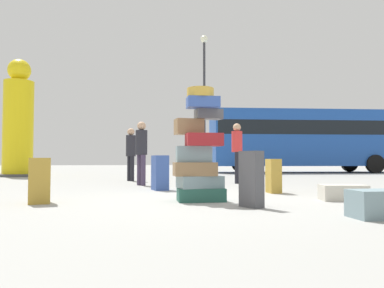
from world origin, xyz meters
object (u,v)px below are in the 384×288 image
(person_tourist_with_camera, at_px, (237,147))
(lamp_post, at_px, (204,84))
(suitcase_charcoal_upright_blue, at_px, (251,179))
(suitcase_tower, at_px, (199,154))
(parked_bus, at_px, (304,137))
(yellow_dummy_statue, at_px, (18,124))
(suitcase_tan_right_side, at_px, (273,176))
(suitcase_navy_foreground_far, at_px, (160,173))
(suitcase_cream_left_side, at_px, (343,193))
(suitcase_tan_white_trunk, at_px, (40,181))
(suitcase_slate_foreground_near, at_px, (380,204))
(person_passerby_in_red, at_px, (131,150))
(person_bearded_onlooker, at_px, (141,147))

(person_tourist_with_camera, relative_size, lamp_post, 0.25)
(suitcase_charcoal_upright_blue, bearing_deg, suitcase_tower, 100.51)
(parked_bus, bearing_deg, yellow_dummy_statue, -165.05)
(suitcase_tan_right_side, relative_size, parked_bus, 0.07)
(suitcase_navy_foreground_far, bearing_deg, suitcase_cream_left_side, -52.89)
(lamp_post, bearing_deg, suitcase_tan_white_trunk, -111.09)
(suitcase_slate_foreground_near, xyz_separation_m, yellow_dummy_statue, (-7.49, 11.64, 1.93))
(person_tourist_with_camera, bearing_deg, suitcase_tan_right_side, 15.99)
(suitcase_navy_foreground_far, relative_size, lamp_post, 0.11)
(suitcase_tan_white_trunk, bearing_deg, yellow_dummy_statue, 97.02)
(suitcase_charcoal_upright_blue, relative_size, suitcase_tan_white_trunk, 1.14)
(suitcase_tan_right_side, bearing_deg, person_passerby_in_red, 123.81)
(lamp_post, bearing_deg, person_tourist_with_camera, -93.06)
(suitcase_tan_right_side, height_order, suitcase_cream_left_side, suitcase_tan_right_side)
(suitcase_tower, relative_size, suitcase_cream_left_side, 2.59)
(suitcase_charcoal_upright_blue, xyz_separation_m, suitcase_navy_foreground_far, (-1.10, 3.10, -0.01))
(suitcase_tower, height_order, person_tourist_with_camera, suitcase_tower)
(suitcase_tower, xyz_separation_m, lamp_post, (2.16, 11.89, 3.60))
(suitcase_tower, bearing_deg, suitcase_cream_left_side, -5.60)
(parked_bus, bearing_deg, suitcase_cream_left_side, -108.91)
(suitcase_tan_right_side, bearing_deg, person_bearded_onlooker, 136.88)
(suitcase_slate_foreground_near, relative_size, person_bearded_onlooker, 0.39)
(yellow_dummy_statue, bearing_deg, suitcase_cream_left_side, -50.83)
(suitcase_charcoal_upright_blue, distance_m, yellow_dummy_statue, 12.41)
(yellow_dummy_statue, distance_m, lamp_post, 8.51)
(suitcase_cream_left_side, bearing_deg, suitcase_tan_white_trunk, -172.61)
(suitcase_charcoal_upright_blue, xyz_separation_m, person_passerby_in_red, (-1.81, 6.63, 0.58))
(suitcase_navy_foreground_far, relative_size, person_bearded_onlooker, 0.46)
(suitcase_tan_white_trunk, xyz_separation_m, person_tourist_with_camera, (4.17, 4.20, 0.66))
(lamp_post, bearing_deg, suitcase_slate_foreground_near, -91.69)
(suitcase_tan_right_side, bearing_deg, suitcase_charcoal_upright_blue, -116.49)
(suitcase_navy_foreground_far, bearing_deg, yellow_dummy_statue, 113.43)
(suitcase_tower, distance_m, suitcase_slate_foreground_near, 2.71)
(person_tourist_with_camera, bearing_deg, suitcase_tan_white_trunk, -27.69)
(suitcase_charcoal_upright_blue, height_order, yellow_dummy_statue, yellow_dummy_statue)
(suitcase_charcoal_upright_blue, height_order, person_tourist_with_camera, person_tourist_with_camera)
(suitcase_tan_right_side, distance_m, person_passerby_in_red, 5.42)
(suitcase_navy_foreground_far, bearing_deg, person_passerby_in_red, 89.71)
(person_tourist_with_camera, bearing_deg, person_bearded_onlooker, -62.92)
(suitcase_cream_left_side, distance_m, yellow_dummy_statue, 12.91)
(suitcase_slate_foreground_near, bearing_deg, person_tourist_with_camera, 89.83)
(suitcase_charcoal_upright_blue, bearing_deg, suitcase_slate_foreground_near, -68.21)
(parked_bus, bearing_deg, suitcase_tower, -117.81)
(suitcase_charcoal_upright_blue, distance_m, person_tourist_with_camera, 5.25)
(person_bearded_onlooker, bearing_deg, yellow_dummy_statue, -167.83)
(suitcase_tan_white_trunk, distance_m, yellow_dummy_statue, 10.36)
(suitcase_charcoal_upright_blue, relative_size, suitcase_navy_foreground_far, 1.04)
(suitcase_tower, relative_size, suitcase_navy_foreground_far, 2.41)
(suitcase_tan_right_side, relative_size, person_passerby_in_red, 0.41)
(suitcase_tan_white_trunk, relative_size, person_bearded_onlooker, 0.42)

